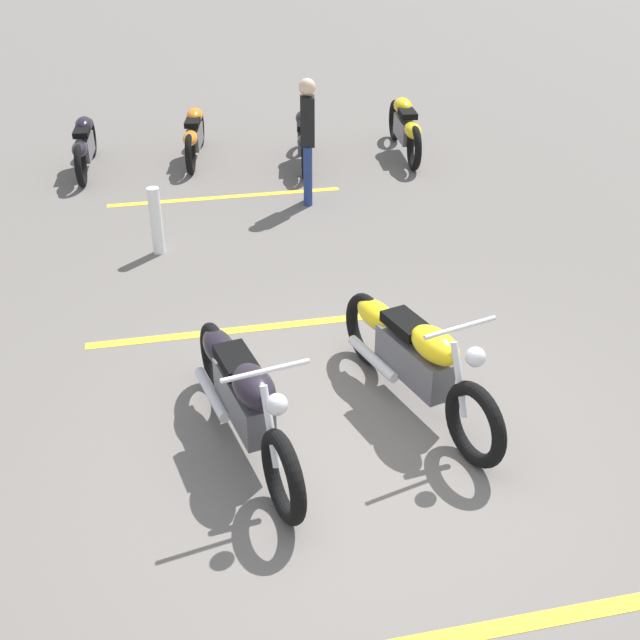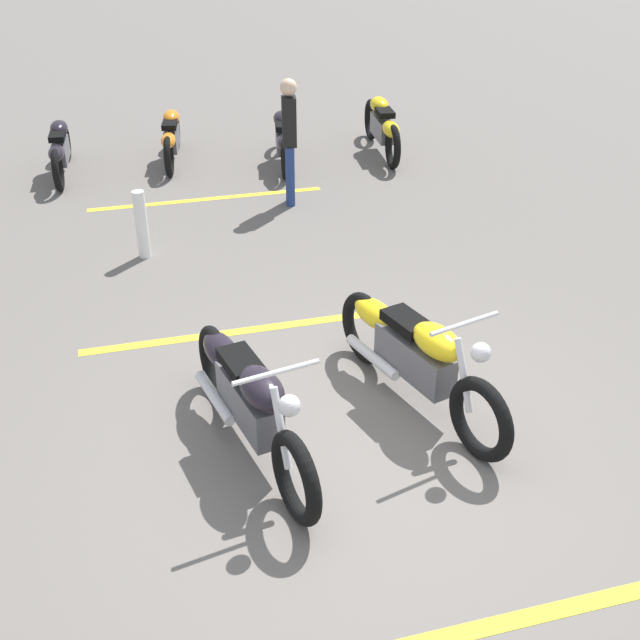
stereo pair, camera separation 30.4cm
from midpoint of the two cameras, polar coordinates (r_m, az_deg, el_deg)
ground_plane at (r=6.05m, az=3.20°, el=-9.85°), size 60.00×60.00×0.00m
motorcycle_bright_foreground at (r=6.38m, az=8.17°, el=-2.66°), size 2.17×0.85×1.04m
motorcycle_dark_foreground at (r=5.88m, az=-4.23°, el=-5.55°), size 2.20×0.77×1.04m
motorcycle_row_far_left at (r=12.59m, az=6.99°, el=13.86°), size 2.20×0.38×0.83m
motorcycle_row_left at (r=12.08m, az=-0.43°, el=13.19°), size 1.99×0.44×0.75m
motorcycle_row_center at (r=12.40m, az=-8.49°, el=13.28°), size 1.96×0.42×0.74m
motorcycle_row_right at (r=12.22m, az=-16.19°, el=12.22°), size 1.99×0.28×0.75m
bystander_near_row at (r=10.37m, az=-0.06°, el=13.35°), size 0.28×0.22×1.66m
bollard_post at (r=9.19m, az=-11.00°, el=7.13°), size 0.14×0.14×0.80m
parking_stripe_near at (r=5.07m, az=14.95°, el=-20.97°), size 0.20×3.20×0.01m
parking_stripe_mid at (r=7.63m, az=-3.76°, el=-0.62°), size 0.20×3.20×0.01m
parking_stripe_far at (r=10.93m, az=-6.12°, el=8.95°), size 0.20×3.20×0.01m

